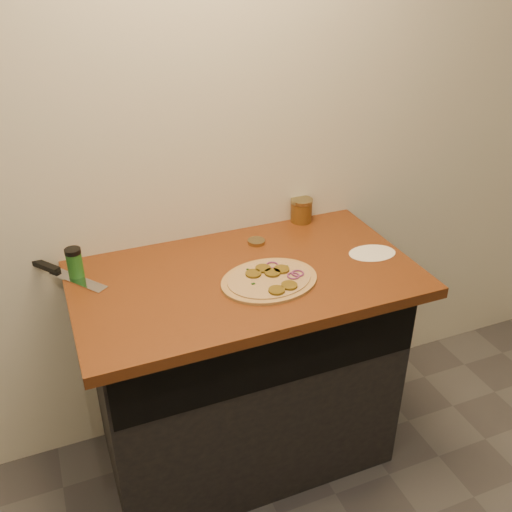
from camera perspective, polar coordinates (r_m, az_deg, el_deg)
name	(u,v)px	position (r m, az deg, el deg)	size (l,w,h in m)	color
cabinet	(243,371)	(2.30, -1.27, -11.39)	(1.10, 0.60, 0.86)	black
countertop	(245,278)	(2.01, -1.10, -2.18)	(1.20, 0.70, 0.04)	brown
pizza	(270,279)	(1.95, 1.41, -2.36)	(0.38, 0.38, 0.02)	tan
chefs_knife	(60,273)	(2.10, -18.98, -1.58)	(0.24, 0.30, 0.02)	#B7BAC1
mason_jar_lid	(256,242)	(2.19, 0.04, 1.44)	(0.07, 0.07, 0.01)	#908053
salsa_jar	(301,210)	(2.35, 4.56, 4.60)	(0.09, 0.09, 0.10)	maroon
spice_shaker	(75,263)	(2.05, -17.68, -0.67)	(0.06, 0.06, 0.11)	#1E5F1E
flour_spill	(372,253)	(2.17, 11.54, 0.29)	(0.18, 0.18, 0.00)	white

